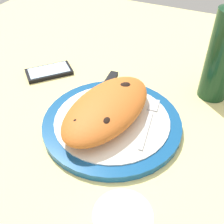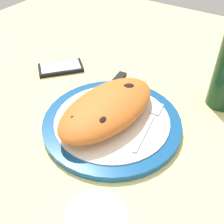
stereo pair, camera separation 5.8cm
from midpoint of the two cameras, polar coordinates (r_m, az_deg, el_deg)
name	(u,v)px [view 1 (the left image)]	position (r cm, az deg, el deg)	size (l,w,h in cm)	color
ground_plane	(112,130)	(61.36, -2.70, -3.88)	(150.00, 150.00, 3.00)	#E5D684
plate	(112,122)	(59.73, -2.77, -2.26)	(29.93, 29.93, 1.82)	navy
calzone	(108,107)	(58.00, -3.67, 0.95)	(26.76, 16.39, 5.38)	#C16023
fork	(150,117)	(59.42, 5.15, -1.18)	(15.65, 4.00, 0.40)	silver
knife	(105,89)	(66.87, -3.95, 4.68)	(21.12, 4.19, 1.20)	silver
smartphone	(49,72)	(79.05, -14.96, 8.00)	(13.46, 12.92, 1.16)	black
wine_bottle	(224,50)	(65.81, 19.82, 11.85)	(6.90, 6.90, 30.96)	#14381E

